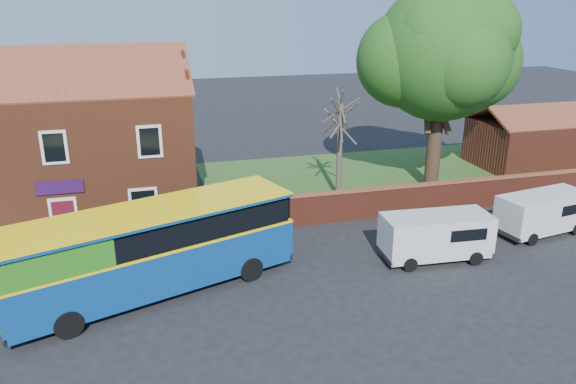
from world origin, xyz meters
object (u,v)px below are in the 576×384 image
object	(u,v)px
bus	(142,249)
van_near	(436,235)
van_far	(543,212)
large_tree	(441,56)

from	to	relation	value
bus	van_near	size ratio (longest dim) A/B	2.40
van_far	large_tree	world-z (taller)	large_tree
van_near	van_far	bearing A→B (deg)	14.46
bus	van_far	xyz separation A→B (m)	(18.39, 1.12, -0.80)
van_near	van_far	world-z (taller)	van_near
bus	van_near	xyz separation A→B (m)	(12.12, -0.09, -0.77)
bus	large_tree	size ratio (longest dim) A/B	0.98
van_near	van_far	xyz separation A→B (m)	(6.28, 1.21, -0.03)
bus	large_tree	distance (m)	19.66
van_near	van_far	distance (m)	6.39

